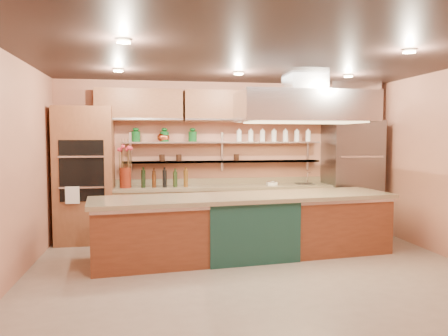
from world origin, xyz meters
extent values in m
cube|color=gray|center=(0.00, 0.00, -0.01)|extent=(6.00, 5.00, 0.02)
cube|color=black|center=(0.00, 0.00, 2.80)|extent=(6.00, 5.00, 0.02)
cube|color=#B57255|center=(0.00, 2.50, 1.40)|extent=(6.00, 0.04, 2.80)
cube|color=#B57255|center=(0.00, -2.50, 1.40)|extent=(6.00, 0.04, 2.80)
cube|color=#B57255|center=(-3.00, 0.00, 1.40)|extent=(0.04, 5.00, 2.80)
cube|color=brown|center=(-2.45, 2.18, 1.15)|extent=(0.95, 0.64, 2.30)
cube|color=slate|center=(2.35, 2.14, 1.05)|extent=(0.95, 0.72, 2.10)
cube|color=tan|center=(-0.05, 2.20, 0.47)|extent=(3.84, 0.64, 0.93)
cube|color=silver|center=(-0.05, 2.37, 1.35)|extent=(3.60, 0.26, 0.03)
cube|color=silver|center=(-0.05, 2.37, 1.70)|extent=(3.60, 0.26, 0.03)
cube|color=brown|center=(0.00, 2.32, 2.35)|extent=(4.60, 0.36, 0.55)
cube|color=silver|center=(0.95, 0.86, 2.25)|extent=(2.00, 1.00, 0.45)
cube|color=#FFE5A5|center=(0.00, 0.20, 2.77)|extent=(4.00, 2.80, 0.02)
cube|color=brown|center=(0.05, 0.86, 0.46)|extent=(4.52, 1.44, 0.93)
cylinder|color=maroon|center=(-1.78, 2.15, 1.10)|extent=(0.25, 0.25, 0.34)
cube|color=black|center=(-1.11, 2.15, 1.07)|extent=(0.88, 0.47, 0.27)
cube|color=white|center=(0.81, 2.15, 0.98)|extent=(0.21, 0.18, 0.10)
cylinder|color=silver|center=(1.52, 2.25, 1.04)|extent=(0.03, 0.03, 0.22)
ellipsoid|color=#CD562F|center=(-1.14, 2.37, 1.79)|extent=(0.25, 0.25, 0.15)
cylinder|color=#0F491B|center=(-0.60, 2.37, 1.80)|extent=(0.17, 0.17, 0.17)
camera|label=1|loc=(-1.33, -5.46, 1.79)|focal=35.00mm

